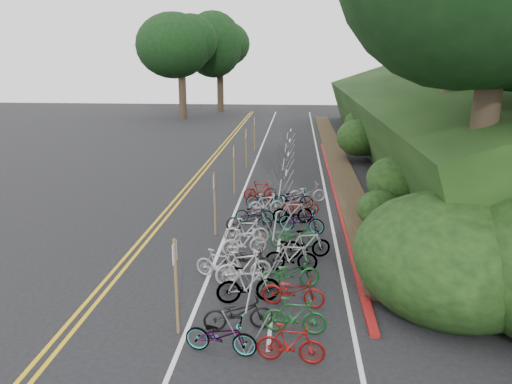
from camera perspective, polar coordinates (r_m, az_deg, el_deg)
ground at (r=15.15m, az=-10.02°, el=-11.26°), size 120.00×120.00×0.00m
road_markings at (r=24.32m, az=-2.66°, el=-0.78°), size 7.47×80.00×0.01m
red_curb at (r=26.03m, az=9.01°, el=0.22°), size 0.25×28.00×0.10m
embankment at (r=33.70m, az=20.83°, el=7.18°), size 14.30×48.14×9.11m
bike_rack_front at (r=13.03m, az=-0.46°, el=-11.47°), size 1.13×3.16×1.14m
bike_racks_rest at (r=26.74m, az=3.15°, el=2.56°), size 1.14×23.00×1.17m
signpost_near at (r=12.47m, az=-9.13°, el=-9.95°), size 0.08×0.40×2.51m
signposts_rest at (r=27.77m, az=-1.74°, el=4.27°), size 0.08×18.40×2.50m
bike_front at (r=15.67m, az=-4.32°, el=-8.24°), size 0.92×1.63×0.94m
bike_valet at (r=17.77m, az=2.12°, el=-5.29°), size 3.31×14.76×1.09m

